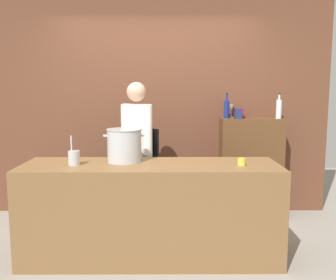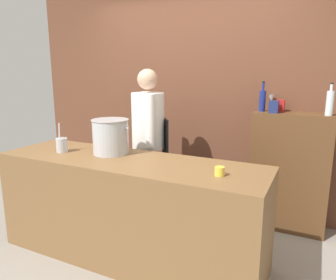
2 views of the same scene
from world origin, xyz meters
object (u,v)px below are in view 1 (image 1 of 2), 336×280
wine_glass_tall (231,108)px  spice_tin_red (240,113)px  stockpot_large (124,145)px  wine_bottle_clear (279,109)px  wine_bottle_cobalt (227,109)px  chef (137,146)px  utensil_crock (74,158)px  spice_tin_navy (238,114)px  butter_jar (242,162)px

wine_glass_tall → spice_tin_red: bearing=-34.3°
stockpot_large → spice_tin_red: (1.31, 1.11, 0.23)m
wine_bottle_clear → spice_tin_red: wine_bottle_clear is taller
wine_bottle_cobalt → chef: bearing=-153.9°
stockpot_large → utensil_crock: size_ratio=1.46×
wine_bottle_cobalt → spice_tin_red: size_ratio=2.51×
utensil_crock → wine_bottle_clear: wine_bottle_clear is taller
chef → spice_tin_red: 1.39m
spice_tin_navy → wine_glass_tall: bearing=106.0°
wine_bottle_clear → chef: bearing=-165.0°
chef → wine_bottle_clear: bearing=-111.4°
wine_glass_tall → chef: bearing=-151.2°
utensil_crock → wine_glass_tall: 2.15m
chef → spice_tin_navy: (1.18, 0.43, 0.33)m
stockpot_large → spice_tin_navy: size_ratio=3.22×
chef → spice_tin_navy: size_ratio=13.61×
wine_bottle_cobalt → spice_tin_red: wine_bottle_cobalt is taller
wine_bottle_cobalt → spice_tin_navy: wine_bottle_cobalt is taller
wine_bottle_cobalt → stockpot_large: bearing=-136.6°
spice_tin_navy → utensil_crock: bearing=-146.2°
chef → utensil_crock: (-0.52, -0.71, 0.00)m
chef → wine_bottle_cobalt: bearing=-100.3°
butter_jar → wine_bottle_cobalt: (0.06, 1.25, 0.41)m
stockpot_large → wine_bottle_clear: 2.04m
butter_jar → spice_tin_navy: 1.23m
spice_tin_red → spice_tin_navy: same height
utensil_crock → spice_tin_navy: (1.71, 1.14, 0.32)m
utensil_crock → spice_tin_red: 2.18m
utensil_crock → wine_bottle_cobalt: bearing=37.9°
wine_bottle_clear → spice_tin_navy: wine_bottle_clear is taller
spice_tin_red → wine_glass_tall: bearing=145.7°
stockpot_large → utensil_crock: stockpot_large is taller
chef → butter_jar: size_ratio=22.92×
chef → stockpot_large: size_ratio=4.22×
stockpot_large → butter_jar: bearing=-9.5°
chef → wine_bottle_cobalt: size_ratio=5.41×
wine_bottle_cobalt → wine_glass_tall: (0.07, 0.10, -0.00)m
chef → wine_bottle_cobalt: 1.24m
chef → spice_tin_navy: 1.30m
wine_bottle_cobalt → wine_bottle_clear: (0.62, -0.07, 0.01)m
utensil_crock → wine_glass_tall: wine_glass_tall is taller
wine_bottle_clear → butter_jar: bearing=-119.7°
wine_bottle_cobalt → spice_tin_navy: (0.13, -0.09, -0.05)m
spice_tin_navy → wine_bottle_clear: bearing=2.0°
chef → wine_bottle_cobalt: (1.06, 0.52, 0.38)m
chef → wine_glass_tall: chef is taller
butter_jar → wine_glass_tall: bearing=84.5°
stockpot_large → wine_bottle_clear: size_ratio=1.30×
stockpot_large → spice_tin_navy: spice_tin_navy is taller
chef → utensil_crock: 0.88m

